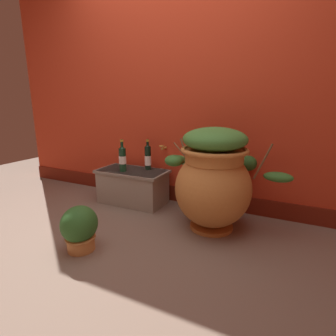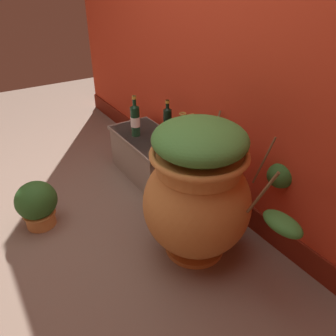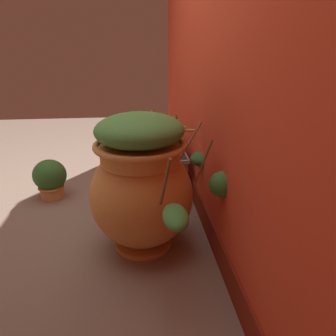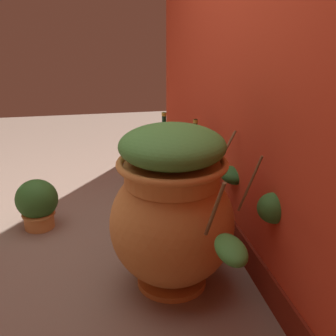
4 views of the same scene
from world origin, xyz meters
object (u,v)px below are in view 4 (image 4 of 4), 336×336
Objects in this scene: terracotta_urn at (174,207)px; potted_shrub at (37,203)px; wine_bottle_middle at (164,138)px; wine_bottle_left at (195,146)px.

terracotta_urn reaches higher than potted_shrub.
wine_bottle_middle is 1.00m from potted_shrub.
wine_bottle_left is 0.27m from wine_bottle_middle.
terracotta_urn reaches higher than wine_bottle_left.
wine_bottle_middle is at bearing 173.09° from terracotta_urn.
wine_bottle_left is 0.95× the size of potted_shrub.
wine_bottle_middle is (-0.20, -0.18, 0.01)m from wine_bottle_left.
wine_bottle_left is 1.14m from potted_shrub.
terracotta_urn is at bearing 45.61° from potted_shrub.
terracotta_urn is at bearing -20.58° from wine_bottle_left.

